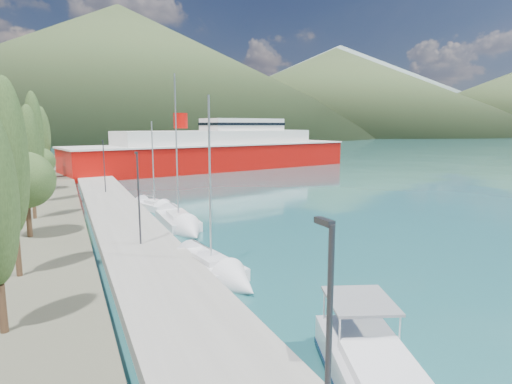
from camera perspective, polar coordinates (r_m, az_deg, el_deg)
name	(u,v)px	position (r m, az deg, el deg)	size (l,w,h in m)	color
ground	(111,154)	(136.40, -18.79, 4.84)	(1400.00, 1400.00, 0.00)	#20585B
quay	(117,213)	(42.49, -18.05, -2.62)	(5.00, 88.00, 0.80)	gray
hills_far	(171,77)	(655.77, -11.24, 14.78)	(1480.00, 900.00, 180.00)	slate
hills_near	(191,80)	(405.68, -8.61, 14.57)	(1010.00, 520.00, 115.00)	#374827
tree_row	(34,153)	(46.29, -27.49, 4.65)	(3.97, 63.99, 11.27)	#47301E
lamp_posts	(137,193)	(29.64, -15.64, -0.14)	(0.15, 46.68, 6.06)	#2D2D33
sailboat_near	(224,275)	(24.35, -4.29, -10.98)	(3.49, 8.01, 11.13)	silver
sailboat_mid	(184,226)	(35.73, -9.56, -4.56)	(2.58, 9.57, 13.74)	silver
sailboat_far	(161,208)	(44.10, -12.49, -2.14)	(4.25, 7.00, 9.80)	silver
ferry	(219,152)	(84.25, -4.96, 5.39)	(58.20, 23.26, 11.31)	#B20A06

